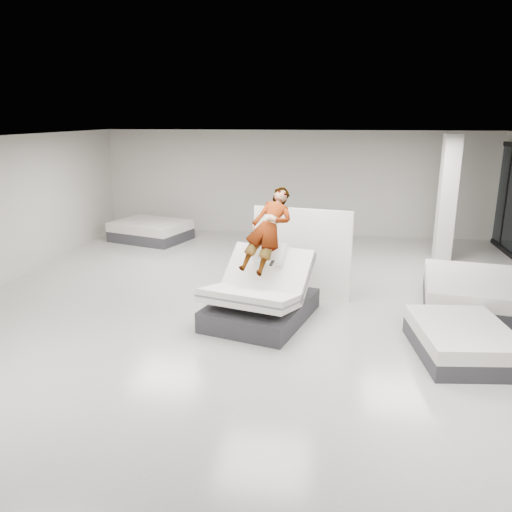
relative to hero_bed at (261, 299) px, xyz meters
name	(u,v)px	position (x,y,z in m)	size (l,w,h in m)	color
room	(265,234)	(0.07, 0.07, 1.19)	(14.00, 14.04, 3.20)	beige
hero_bed	(261,299)	(0.00, 0.00, 0.00)	(2.08, 2.44, 1.35)	#35353A
person	(268,245)	(0.09, 0.32, 0.92)	(0.64, 0.42, 1.77)	slate
remote	(272,263)	(0.21, -0.08, 0.70)	(0.05, 0.14, 0.03)	black
divider_panel	(302,253)	(0.64, 1.36, 0.51)	(2.02, 0.09, 1.84)	white
flat_bed_right_far	(471,293)	(3.93, 1.16, -0.10)	(2.01, 2.48, 0.62)	#35353A
flat_bed_right_near	(462,341)	(3.28, -0.93, -0.16)	(1.55, 1.93, 0.49)	#35353A
flat_bed_left_far	(151,231)	(-4.11, 5.54, -0.12)	(2.46, 2.12, 0.57)	#35353A
column	(447,199)	(4.07, 4.57, 1.19)	(0.40, 0.40, 3.20)	white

